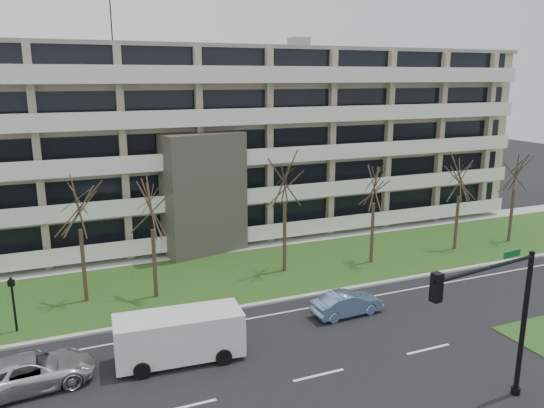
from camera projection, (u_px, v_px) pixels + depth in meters
name	position (u px, v px, depth m)	size (l,w,h in m)	color
ground	(319.00, 375.00, 23.59)	(160.00, 160.00, 0.00)	black
grass_verge	(228.00, 276.00, 35.24)	(90.00, 10.00, 0.06)	#1E4818
curb	(255.00, 305.00, 30.75)	(90.00, 0.35, 0.12)	#B2B2AD
sidewalk	(206.00, 251.00, 40.18)	(90.00, 2.00, 0.08)	#B2B2AD
lane_edge_line	(265.00, 316.00, 29.42)	(90.00, 0.12, 0.01)	white
apartment_building	(181.00, 142.00, 44.52)	(60.50, 15.10, 18.75)	tan
silver_pickup	(31.00, 372.00, 22.52)	(2.39, 5.18, 1.44)	silver
blue_sedan	(347.00, 303.00, 29.44)	(1.41, 4.05, 1.34)	#7292C7
white_van	(181.00, 332.00, 24.62)	(6.02, 2.76, 2.28)	white
traffic_signal	(496.00, 310.00, 20.32)	(5.60, 1.07, 6.53)	black
pedestrian_signal	(13.00, 298.00, 27.11)	(0.35, 0.32, 3.03)	black
tree_2	(78.00, 200.00, 29.86)	(3.97, 3.97, 7.94)	#382B21
tree_3	(151.00, 202.00, 30.54)	(3.80, 3.80, 7.59)	#382B21
tree_4	(285.00, 176.00, 34.57)	(4.28, 4.28, 8.55)	#382B21
tree_5	(375.00, 179.00, 36.40)	(3.92, 3.92, 7.84)	#382B21
tree_6	(461.00, 175.00, 39.41)	(3.75, 3.75, 7.50)	#382B21
tree_7	(516.00, 168.00, 41.31)	(3.86, 3.86, 7.71)	#382B21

